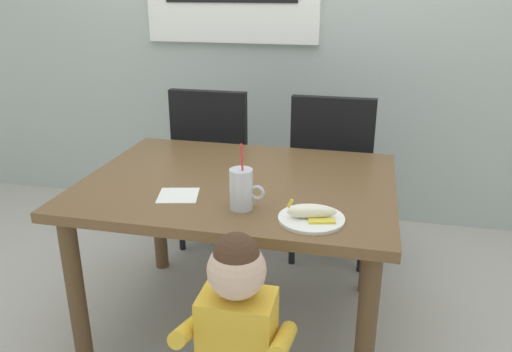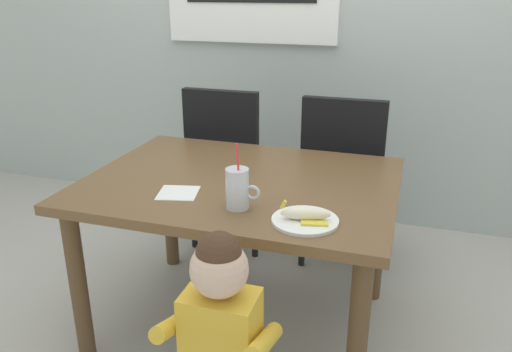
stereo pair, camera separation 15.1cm
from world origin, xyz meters
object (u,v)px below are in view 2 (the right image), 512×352
at_px(dining_chair_right, 344,172).
at_px(peeled_banana, 306,214).
at_px(dining_chair_left, 229,159).
at_px(snack_plate, 305,221).
at_px(toddler_standing, 221,327).
at_px(milk_cup, 238,191).
at_px(paper_napkin, 178,193).
at_px(dining_table, 241,200).

relative_size(dining_chair_right, peeled_banana, 5.47).
bearing_deg(dining_chair_left, snack_plate, 122.76).
height_order(toddler_standing, milk_cup, milk_cup).
bearing_deg(paper_napkin, dining_chair_left, 98.72).
relative_size(toddler_standing, snack_plate, 3.64).
bearing_deg(peeled_banana, dining_table, 137.04).
xyz_separation_m(dining_table, toddler_standing, (0.18, -0.70, -0.10)).
height_order(dining_table, milk_cup, milk_cup).
bearing_deg(dining_chair_left, toddler_standing, 109.54).
height_order(dining_chair_left, toddler_standing, dining_chair_left).
relative_size(dining_table, toddler_standing, 1.52).
xyz_separation_m(milk_cup, paper_napkin, (-0.27, 0.06, -0.06)).
distance_m(dining_chair_left, snack_plate, 1.25).
xyz_separation_m(toddler_standing, paper_napkin, (-0.36, 0.48, 0.19)).
bearing_deg(snack_plate, dining_chair_right, 90.50).
distance_m(dining_chair_left, milk_cup, 1.10).
relative_size(milk_cup, paper_napkin, 1.68).
bearing_deg(toddler_standing, paper_napkin, 126.80).
distance_m(snack_plate, peeled_banana, 0.03).
relative_size(dining_table, dining_chair_left, 1.33).
bearing_deg(dining_chair_right, dining_table, 64.58).
xyz_separation_m(toddler_standing, milk_cup, (-0.09, 0.42, 0.26)).
distance_m(dining_chair_right, toddler_standing, 1.41).
xyz_separation_m(dining_table, paper_napkin, (-0.18, -0.22, 0.10)).
distance_m(toddler_standing, milk_cup, 0.51).
relative_size(dining_chair_left, peeled_banana, 5.47).
relative_size(peeled_banana, paper_napkin, 1.17).
bearing_deg(peeled_banana, toddler_standing, -113.90).
relative_size(toddler_standing, paper_napkin, 5.59).
xyz_separation_m(snack_plate, paper_napkin, (-0.52, 0.10, -0.00)).
height_order(milk_cup, snack_plate, milk_cup).
distance_m(toddler_standing, snack_plate, 0.46).
xyz_separation_m(dining_table, snack_plate, (0.34, -0.32, 0.10)).
bearing_deg(dining_table, paper_napkin, -129.40).
bearing_deg(dining_table, snack_plate, -42.93).
xyz_separation_m(dining_table, dining_chair_left, (-0.32, 0.72, -0.08)).
distance_m(dining_chair_right, paper_napkin, 1.07).
height_order(snack_plate, paper_napkin, snack_plate).
distance_m(toddler_standing, peeled_banana, 0.47).
height_order(dining_table, toddler_standing, toddler_standing).
xyz_separation_m(peeled_banana, paper_napkin, (-0.53, 0.10, -0.03)).
distance_m(dining_chair_left, peeled_banana, 1.26).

